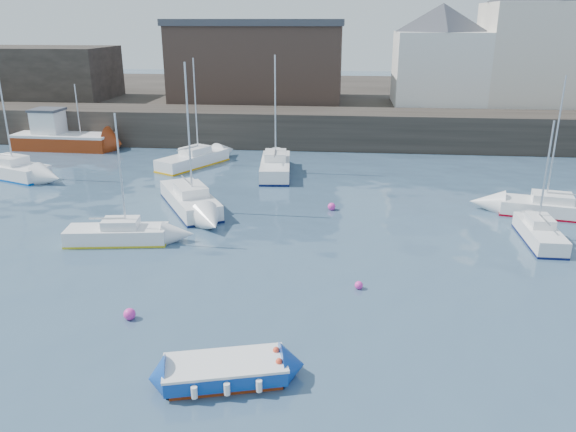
# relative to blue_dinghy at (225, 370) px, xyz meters

# --- Properties ---
(water) EXTENTS (220.00, 220.00, 0.00)m
(water) POSITION_rel_blue_dinghy_xyz_m (0.79, -0.99, -0.39)
(water) COLOR #2D4760
(water) RESTS_ON ground
(quay_wall) EXTENTS (90.00, 5.00, 3.00)m
(quay_wall) POSITION_rel_blue_dinghy_xyz_m (0.79, 34.01, 1.11)
(quay_wall) COLOR #28231E
(quay_wall) RESTS_ON ground
(land_strip) EXTENTS (90.00, 32.00, 2.80)m
(land_strip) POSITION_rel_blue_dinghy_xyz_m (0.79, 52.01, 1.01)
(land_strip) COLOR #28231E
(land_strip) RESTS_ON ground
(bldg_east_a) EXTENTS (13.36, 13.36, 11.80)m
(bldg_east_a) POSITION_rel_blue_dinghy_xyz_m (20.79, 41.01, 8.42)
(bldg_east_a) COLOR beige
(bldg_east_a) RESTS_ON land_strip
(bldg_east_d) EXTENTS (11.14, 11.14, 8.95)m
(bldg_east_d) POSITION_rel_blue_dinghy_xyz_m (11.79, 40.51, 6.97)
(bldg_east_d) COLOR white
(bldg_east_d) RESTS_ON land_strip
(warehouse) EXTENTS (16.40, 10.40, 7.60)m
(warehouse) POSITION_rel_blue_dinghy_xyz_m (-5.21, 42.01, 6.23)
(warehouse) COLOR #3D2D26
(warehouse) RESTS_ON land_strip
(bldg_west) EXTENTS (14.00, 8.00, 5.00)m
(bldg_west) POSITION_rel_blue_dinghy_xyz_m (-27.21, 41.01, 4.91)
(bldg_west) COLOR #353028
(bldg_west) RESTS_ON land_strip
(blue_dinghy) EXTENTS (3.96, 2.47, 0.70)m
(blue_dinghy) POSITION_rel_blue_dinghy_xyz_m (0.00, 0.00, 0.00)
(blue_dinghy) COLOR maroon
(blue_dinghy) RESTS_ON ground
(fishing_boat) EXTENTS (8.22, 3.32, 5.38)m
(fishing_boat) POSITION_rel_blue_dinghy_xyz_m (-20.45, 30.52, 0.65)
(fishing_boat) COLOR maroon
(fishing_boat) RESTS_ON ground
(sailboat_a) EXTENTS (5.05, 2.23, 6.34)m
(sailboat_a) POSITION_rel_blue_dinghy_xyz_m (-7.55, 10.50, 0.06)
(sailboat_a) COLOR white
(sailboat_a) RESTS_ON ground
(sailboat_b) EXTENTS (5.00, 6.59, 8.27)m
(sailboat_b) POSITION_rel_blue_dinghy_xyz_m (-5.41, 16.01, 0.15)
(sailboat_b) COLOR white
(sailboat_b) RESTS_ON ground
(sailboat_c) EXTENTS (1.48, 4.50, 5.91)m
(sailboat_c) POSITION_rel_blue_dinghy_xyz_m (13.05, 12.71, 0.06)
(sailboat_c) COLOR white
(sailboat_c) RESTS_ON ground
(sailboat_d) EXTENTS (6.26, 3.14, 7.64)m
(sailboat_d) POSITION_rel_blue_dinghy_xyz_m (15.17, 16.77, 0.07)
(sailboat_d) COLOR white
(sailboat_d) RESTS_ON ground
(sailboat_e) EXTENTS (6.83, 4.34, 8.39)m
(sailboat_e) POSITION_rel_blue_dinghy_xyz_m (-19.82, 21.53, 0.16)
(sailboat_e) COLOR white
(sailboat_e) RESTS_ON ground
(sailboat_f) EXTENTS (2.57, 6.40, 8.12)m
(sailboat_f) POSITION_rel_blue_dinghy_xyz_m (-1.43, 24.07, 0.18)
(sailboat_f) COLOR white
(sailboat_f) RESTS_ON ground
(sailboat_h) EXTENTS (4.64, 6.22, 7.78)m
(sailboat_h) POSITION_rel_blue_dinghy_xyz_m (-7.83, 25.83, 0.12)
(sailboat_h) COLOR white
(sailboat_h) RESTS_ON ground
(buoy_near) EXTENTS (0.44, 0.44, 0.44)m
(buoy_near) POSITION_rel_blue_dinghy_xyz_m (-4.26, 3.34, -0.39)
(buoy_near) COLOR #EF32A9
(buoy_near) RESTS_ON ground
(buoy_mid) EXTENTS (0.34, 0.34, 0.34)m
(buoy_mid) POSITION_rel_blue_dinghy_xyz_m (4.12, 6.65, -0.39)
(buoy_mid) COLOR #EF32A9
(buoy_mid) RESTS_ON ground
(buoy_far) EXTENTS (0.44, 0.44, 0.44)m
(buoy_far) POSITION_rel_blue_dinghy_xyz_m (2.74, 16.57, -0.39)
(buoy_far) COLOR #EF32A9
(buoy_far) RESTS_ON ground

